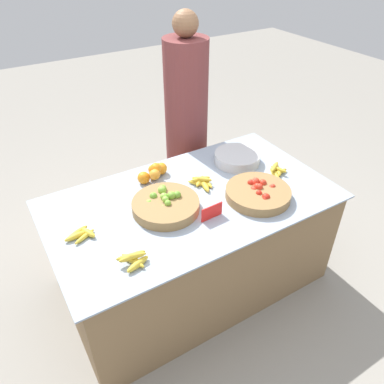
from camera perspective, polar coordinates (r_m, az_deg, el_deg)
ground_plane at (r=2.90m, az=0.00°, el=-13.01°), size 12.00×12.00×0.00m
market_table at (r=2.62m, az=0.00°, el=-7.58°), size 1.82×1.03×0.76m
lime_bowl at (r=2.27m, az=-4.05°, el=-1.95°), size 0.41×0.41×0.10m
tomato_basket at (r=2.41m, az=10.07°, el=-0.11°), size 0.41×0.41×0.09m
orange_pile at (r=2.55m, az=-5.75°, el=3.03°), size 0.24×0.20×0.12m
metal_bowl at (r=2.75m, az=6.89°, el=5.20°), size 0.33×0.33×0.07m
price_sign at (r=2.20m, az=2.96°, el=-3.08°), size 0.15×0.01×0.09m
banana_bunch_front_center at (r=2.68m, az=12.75°, el=3.27°), size 0.15×0.19×0.06m
banana_bunch_back_center at (r=2.49m, az=1.58°, el=1.56°), size 0.15×0.19×0.06m
banana_bunch_front_left at (r=2.18m, az=-16.54°, el=-6.19°), size 0.18×0.14×0.03m
banana_bunch_middle_right at (r=1.96m, az=-8.92°, el=-10.11°), size 0.17×0.16×0.06m
vendor_person at (r=3.11m, az=-0.86°, el=9.32°), size 0.34×0.34×1.71m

